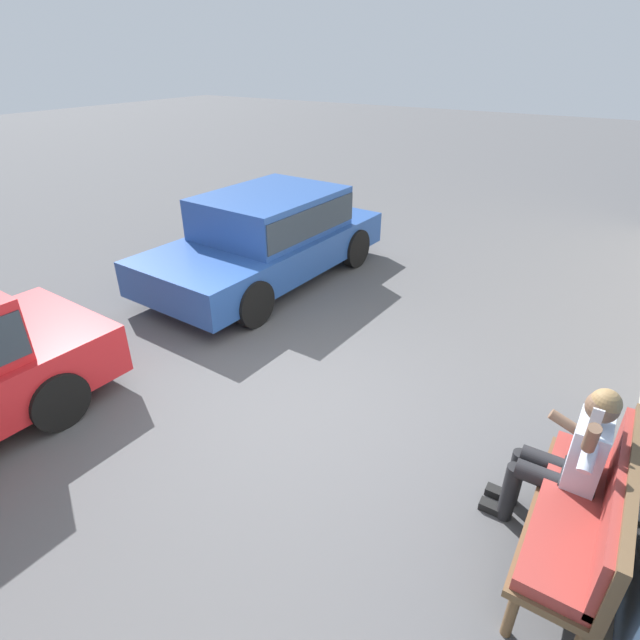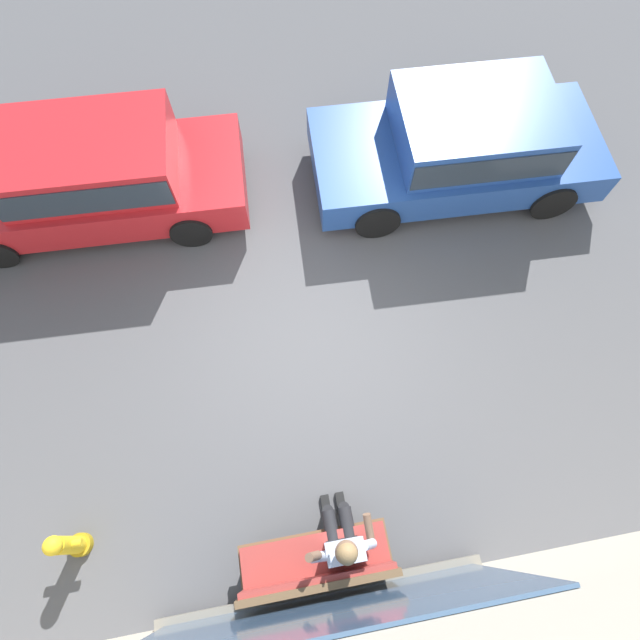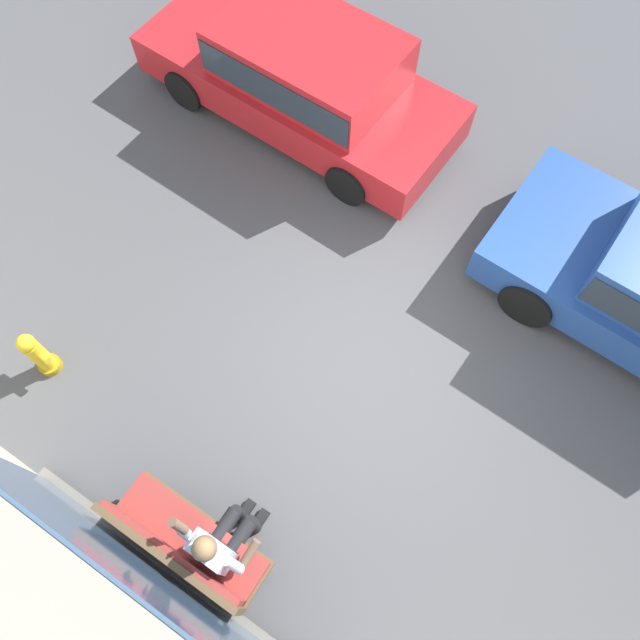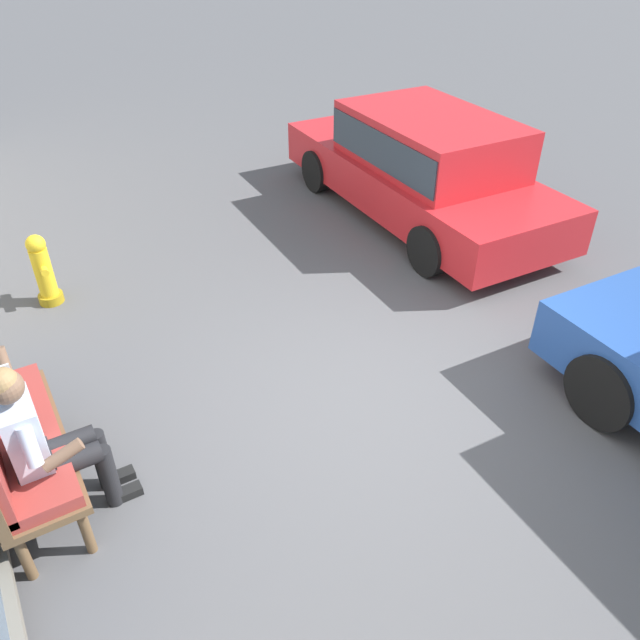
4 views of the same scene
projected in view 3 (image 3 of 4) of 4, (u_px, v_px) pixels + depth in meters
ground_plane at (375, 355)px, 7.34m from camera, size 60.00×60.00×0.00m
building_facade at (87, 640)px, 3.22m from camera, size 18.00×0.51×6.49m
bench at (182, 547)px, 5.88m from camera, size 1.61×0.55×1.04m
person_on_phone at (221, 543)px, 5.78m from camera, size 0.73×0.74×1.38m
parked_car_mid at (303, 73)px, 8.16m from camera, size 4.51×1.95×1.42m
fire_hydrant at (38, 354)px, 6.93m from camera, size 0.38×0.26×0.81m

